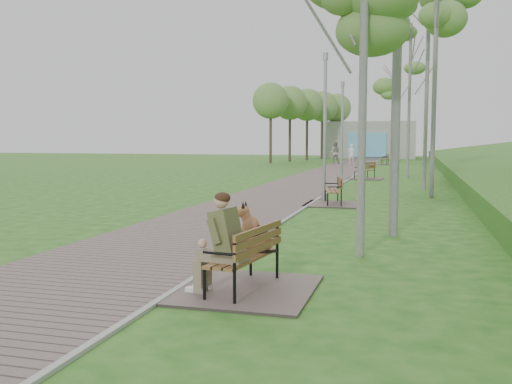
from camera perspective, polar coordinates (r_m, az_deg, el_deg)
ground at (r=13.91m, az=1.69°, el=-3.72°), size 120.00×120.00×0.00m
walkway at (r=35.27m, az=7.23°, el=1.81°), size 3.50×67.00×0.04m
kerb at (r=35.06m, az=10.06°, el=1.76°), size 0.10×67.00×0.05m
building_north at (r=64.49m, az=11.22°, el=5.12°), size 10.00×5.20×4.00m
bench_main at (r=8.26m, az=-1.77°, el=-6.70°), size 1.94×2.15×1.69m
bench_second at (r=19.11m, az=7.71°, el=-0.64°), size 1.84×2.04×1.13m
bench_third at (r=31.50m, az=10.82°, el=1.68°), size 1.84×2.04×1.13m
bench_far at (r=49.03m, az=12.76°, el=2.94°), size 1.84×2.05×1.13m
lamp_post_near at (r=19.98m, az=6.89°, el=5.90°), size 0.20×0.20×5.12m
lamp_post_second at (r=25.41m, az=8.59°, el=5.29°), size 0.18×0.18×4.67m
lamp_post_third at (r=39.46m, az=10.87°, el=5.78°), size 0.21×0.21×5.41m
pedestrian_near at (r=48.20m, az=9.51°, el=3.74°), size 0.71×0.55×1.73m
pedestrian_far at (r=49.23m, az=7.89°, el=3.92°), size 1.00×0.81×1.94m
birch_mid_a at (r=25.59m, az=16.92°, el=17.25°), size 2.87×2.87×9.63m
birch_mid_c at (r=33.04m, az=15.20°, el=13.36°), size 2.88×2.88×8.77m
birch_far_b at (r=40.19m, az=13.97°, el=11.28°), size 2.42×2.42×8.19m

